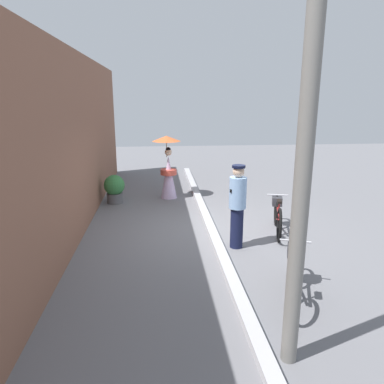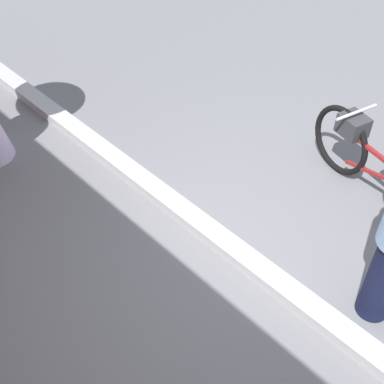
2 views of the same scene
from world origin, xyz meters
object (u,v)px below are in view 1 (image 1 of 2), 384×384
(utility_pole, at_px, (304,156))
(bicycle_far_side, at_px, (278,214))
(person_with_parasol, at_px, (168,167))
(bicycle_near_officer, at_px, (294,270))
(person_officer, at_px, (237,204))
(potted_plant_by_door, at_px, (115,188))

(utility_pole, bearing_deg, bicycle_far_side, -16.48)
(person_with_parasol, bearing_deg, bicycle_near_officer, -163.42)
(bicycle_near_officer, distance_m, person_officer, 2.02)
(person_with_parasol, distance_m, potted_plant_by_door, 1.69)
(bicycle_near_officer, xyz_separation_m, person_with_parasol, (5.81, 1.73, 0.54))
(utility_pole, bearing_deg, bicycle_near_officer, -22.27)
(person_officer, height_order, person_with_parasol, person_with_parasol)
(person_with_parasol, height_order, utility_pole, utility_pole)
(utility_pole, bearing_deg, person_with_parasol, 9.28)
(bicycle_far_side, xyz_separation_m, utility_pole, (-4.03, 1.19, 1.99))
(bicycle_near_officer, xyz_separation_m, potted_plant_by_door, (5.42, 3.29, 0.01))
(bicycle_far_side, xyz_separation_m, person_officer, (-0.76, 1.11, 0.50))
(bicycle_near_officer, xyz_separation_m, utility_pole, (-1.36, 0.56, 1.97))
(bicycle_far_side, height_order, person_with_parasol, person_with_parasol)
(bicycle_far_side, relative_size, potted_plant_by_door, 2.11)
(bicycle_near_officer, relative_size, person_with_parasol, 0.89)
(bicycle_near_officer, height_order, utility_pole, utility_pole)
(person_officer, bearing_deg, bicycle_far_side, -55.39)
(person_officer, bearing_deg, utility_pole, 178.48)
(bicycle_far_side, relative_size, person_with_parasol, 0.92)
(bicycle_far_side, bearing_deg, potted_plant_by_door, 54.99)
(person_with_parasol, xyz_separation_m, potted_plant_by_door, (-0.39, 1.56, -0.52))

